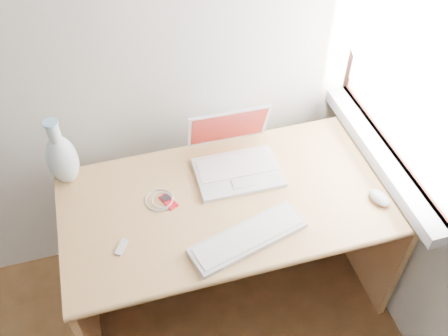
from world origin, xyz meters
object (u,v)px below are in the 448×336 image
object	(u,v)px
laptop	(235,157)
external_keyboard	(248,237)
desk	(227,214)
vase	(62,158)

from	to	relation	value
laptop	external_keyboard	distance (m)	0.39
laptop	external_keyboard	world-z (taller)	laptop
laptop	desk	bearing A→B (deg)	-125.03
desk	external_keyboard	size ratio (longest dim) A/B	2.91
laptop	external_keyboard	xyz separation A→B (m)	(-0.06, -0.39, -0.04)
external_keyboard	laptop	bearing A→B (deg)	65.68
desk	laptop	size ratio (longest dim) A/B	3.86
external_keyboard	vase	xyz separation A→B (m)	(-0.64, 0.50, 0.12)
vase	desk	bearing A→B (deg)	-17.37
laptop	vase	xyz separation A→B (m)	(-0.70, 0.12, 0.08)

